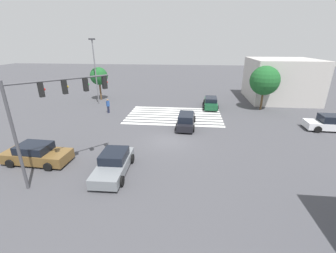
% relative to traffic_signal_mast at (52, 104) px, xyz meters
% --- Properties ---
extents(ground_plane, '(144.81, 144.81, 0.00)m').
position_rel_traffic_signal_mast_xyz_m(ground_plane, '(-6.41, -6.41, -5.08)').
color(ground_plane, '#47474C').
extents(crosswalk_markings, '(11.57, 7.25, 0.01)m').
position_rel_traffic_signal_mast_xyz_m(crosswalk_markings, '(-6.41, -14.06, -5.08)').
color(crosswalk_markings, silver).
rests_on(crosswalk_markings, ground_plane).
extents(traffic_signal_mast, '(4.39, 4.39, 6.72)m').
position_rel_traffic_signal_mast_xyz_m(traffic_signal_mast, '(0.00, 0.00, 0.00)').
color(traffic_signal_mast, '#47474C').
rests_on(traffic_signal_mast, ground_plane).
extents(car_0, '(4.58, 2.23, 1.61)m').
position_rel_traffic_signal_mast_xyz_m(car_0, '(-22.69, -10.85, -4.34)').
color(car_0, silver).
rests_on(car_0, ground_plane).
extents(car_1, '(4.95, 2.36, 1.50)m').
position_rel_traffic_signal_mast_xyz_m(car_1, '(3.03, -1.52, -4.39)').
color(car_1, brown).
rests_on(car_1, ground_plane).
extents(car_2, '(2.07, 4.93, 1.54)m').
position_rel_traffic_signal_mast_xyz_m(car_2, '(-7.96, -10.33, -4.35)').
color(car_2, black).
rests_on(car_2, ground_plane).
extents(car_3, '(2.22, 4.76, 1.48)m').
position_rel_traffic_signal_mast_xyz_m(car_3, '(-3.19, -0.79, -4.41)').
color(car_3, gray).
rests_on(car_3, ground_plane).
extents(car_4, '(2.12, 4.95, 1.47)m').
position_rel_traffic_signal_mast_xyz_m(car_4, '(-11.16, -18.32, -4.38)').
color(car_4, '#144728').
rests_on(car_4, ground_plane).
extents(corner_building, '(9.31, 9.31, 6.21)m').
position_rel_traffic_signal_mast_xyz_m(corner_building, '(-21.98, -23.85, -1.98)').
color(corner_building, '#BCB7B2').
rests_on(corner_building, ground_plane).
extents(pedestrian, '(0.41, 0.41, 1.82)m').
position_rel_traffic_signal_mast_xyz_m(pedestrian, '(2.09, -14.32, -4.05)').
color(pedestrian, '#232842').
rests_on(pedestrian, ground_plane).
extents(street_light_pole_a, '(0.80, 0.36, 9.02)m').
position_rel_traffic_signal_mast_xyz_m(street_light_pole_a, '(5.13, -18.65, 0.24)').
color(street_light_pole_a, slate).
rests_on(street_light_pole_a, ground_plane).
extents(tree_corner_b, '(3.76, 3.76, 5.77)m').
position_rel_traffic_signal_mast_xyz_m(tree_corner_b, '(-17.82, -17.95, -1.20)').
color(tree_corner_b, brown).
rests_on(tree_corner_b, ground_plane).
extents(tree_corner_c, '(2.64, 2.64, 5.00)m').
position_rel_traffic_signal_mast_xyz_m(tree_corner_c, '(5.70, -21.03, -1.42)').
color(tree_corner_c, brown).
rests_on(tree_corner_c, ground_plane).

